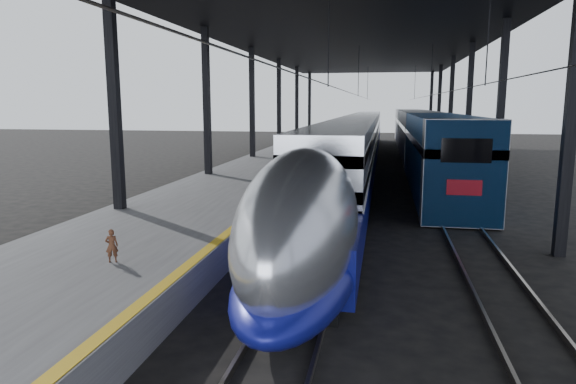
# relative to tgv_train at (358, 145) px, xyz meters

# --- Properties ---
(ground) EXTENTS (160.00, 160.00, 0.00)m
(ground) POSITION_rel_tgv_train_xyz_m (-2.00, -26.96, -1.85)
(ground) COLOR black
(ground) RESTS_ON ground
(platform) EXTENTS (6.00, 80.00, 1.00)m
(platform) POSITION_rel_tgv_train_xyz_m (-5.50, -6.96, -1.35)
(platform) COLOR #4C4C4F
(platform) RESTS_ON ground
(yellow_strip) EXTENTS (0.30, 80.00, 0.01)m
(yellow_strip) POSITION_rel_tgv_train_xyz_m (-2.70, -6.96, -0.85)
(yellow_strip) COLOR gold
(yellow_strip) RESTS_ON platform
(rails) EXTENTS (6.52, 80.00, 0.16)m
(rails) POSITION_rel_tgv_train_xyz_m (2.50, -6.96, -1.77)
(rails) COLOR slate
(rails) RESTS_ON ground
(canopy) EXTENTS (18.00, 75.00, 9.47)m
(canopy) POSITION_rel_tgv_train_xyz_m (-0.10, -6.96, 7.26)
(canopy) COLOR black
(canopy) RESTS_ON ground
(tgv_train) EXTENTS (2.77, 65.20, 3.97)m
(tgv_train) POSITION_rel_tgv_train_xyz_m (0.00, 0.00, 0.00)
(tgv_train) COLOR silver
(tgv_train) RESTS_ON ground
(second_train) EXTENTS (3.13, 56.05, 4.31)m
(second_train) POSITION_rel_tgv_train_xyz_m (5.00, 8.32, 0.33)
(second_train) COLOR navy
(second_train) RESTS_ON ground
(child) EXTENTS (0.36, 0.31, 0.84)m
(child) POSITION_rel_tgv_train_xyz_m (-4.64, -28.18, -0.43)
(child) COLOR #512D1B
(child) RESTS_ON platform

